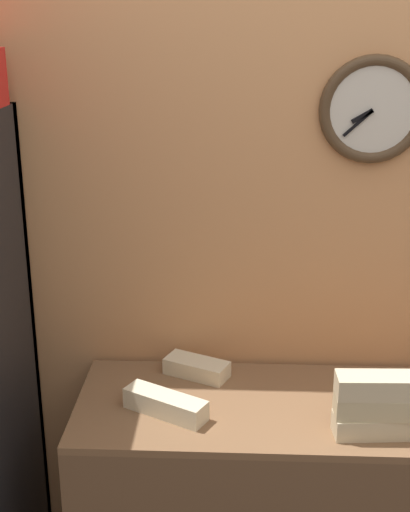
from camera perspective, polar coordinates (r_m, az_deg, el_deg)
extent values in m
cube|color=tan|center=(2.58, 12.35, 1.40)|extent=(5.20, 0.06, 2.70)
torus|color=#4C3823|center=(2.44, 13.25, 11.31)|extent=(0.36, 0.04, 0.36)
cylinder|color=silver|center=(2.44, 13.25, 11.31)|extent=(0.29, 0.01, 0.29)
cube|color=black|center=(2.43, 12.48, 10.87)|extent=(0.07, 0.01, 0.05)
cube|color=black|center=(2.43, 12.15, 10.35)|extent=(0.10, 0.01, 0.09)
cube|color=brown|center=(2.48, 12.78, -11.87)|extent=(1.94, 0.57, 0.02)
cube|color=black|center=(2.49, -15.85, -10.56)|extent=(0.05, 0.66, 1.83)
cube|color=beige|center=(2.32, 13.50, -12.99)|extent=(0.27, 0.11, 0.07)
cube|color=beige|center=(2.28, 13.64, -11.54)|extent=(0.27, 0.10, 0.07)
cube|color=beige|center=(2.25, 13.77, -10.04)|extent=(0.27, 0.10, 0.07)
cube|color=beige|center=(2.59, -0.67, -8.93)|extent=(0.25, 0.18, 0.06)
cube|color=beige|center=(2.36, -3.18, -11.77)|extent=(0.29, 0.21, 0.07)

